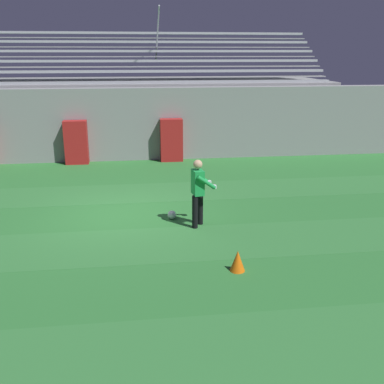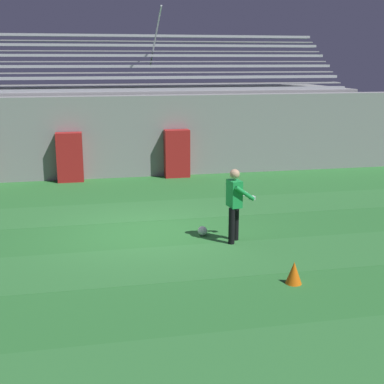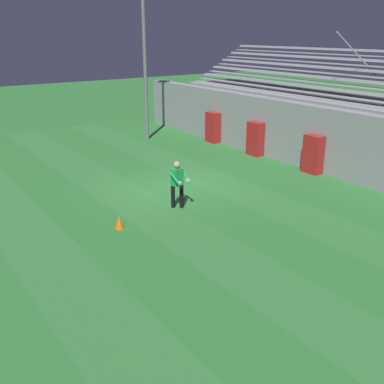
{
  "view_description": "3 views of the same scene",
  "coord_description": "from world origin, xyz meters",
  "px_view_note": "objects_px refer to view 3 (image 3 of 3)",
  "views": [
    {
      "loc": [
        0.42,
        -11.31,
        4.09
      ],
      "look_at": [
        1.74,
        -0.94,
        0.84
      ],
      "focal_mm": 42.0,
      "sensor_mm": 36.0,
      "label": 1
    },
    {
      "loc": [
        -1.34,
        -12.09,
        3.99
      ],
      "look_at": [
        1.16,
        0.12,
        0.9
      ],
      "focal_mm": 50.0,
      "sensor_mm": 36.0,
      "label": 2
    },
    {
      "loc": [
        14.12,
        -9.08,
        5.82
      ],
      "look_at": [
        2.51,
        -0.91,
        0.73
      ],
      "focal_mm": 42.0,
      "sensor_mm": 36.0,
      "label": 3
    }
  ],
  "objects_px": {
    "padding_pillar_gate_left": "(255,139)",
    "padding_pillar_far_left": "(213,127)",
    "padding_pillar_gate_right": "(313,154)",
    "goalkeeper": "(177,182)",
    "soccer_ball": "(182,196)",
    "floodlight_pole": "(144,38)",
    "traffic_cone": "(119,222)"
  },
  "relations": [
    {
      "from": "padding_pillar_gate_left",
      "to": "goalkeeper",
      "type": "distance_m",
      "value": 7.95
    },
    {
      "from": "traffic_cone",
      "to": "soccer_ball",
      "type": "bearing_deg",
      "value": 108.82
    },
    {
      "from": "padding_pillar_gate_left",
      "to": "floodlight_pole",
      "type": "bearing_deg",
      "value": -157.42
    },
    {
      "from": "soccer_ball",
      "to": "floodlight_pole",
      "type": "bearing_deg",
      "value": 157.31
    },
    {
      "from": "soccer_ball",
      "to": "padding_pillar_far_left",
      "type": "bearing_deg",
      "value": 135.22
    },
    {
      "from": "padding_pillar_gate_left",
      "to": "padding_pillar_far_left",
      "type": "distance_m",
      "value": 3.42
    },
    {
      "from": "padding_pillar_far_left",
      "to": "soccer_ball",
      "type": "distance_m",
      "value": 9.2
    },
    {
      "from": "padding_pillar_gate_right",
      "to": "padding_pillar_far_left",
      "type": "height_order",
      "value": "same"
    },
    {
      "from": "floodlight_pole",
      "to": "traffic_cone",
      "type": "bearing_deg",
      "value": -33.81
    },
    {
      "from": "soccer_ball",
      "to": "padding_pillar_gate_left",
      "type": "bearing_deg",
      "value": 115.58
    },
    {
      "from": "padding_pillar_gate_left",
      "to": "traffic_cone",
      "type": "relative_size",
      "value": 3.93
    },
    {
      "from": "padding_pillar_gate_left",
      "to": "soccer_ball",
      "type": "bearing_deg",
      "value": -64.42
    },
    {
      "from": "padding_pillar_gate_left",
      "to": "padding_pillar_gate_right",
      "type": "bearing_deg",
      "value": 0.0
    },
    {
      "from": "floodlight_pole",
      "to": "traffic_cone",
      "type": "xyz_separation_m",
      "value": [
        10.32,
        -6.91,
        -5.29
      ]
    },
    {
      "from": "floodlight_pole",
      "to": "traffic_cone",
      "type": "relative_size",
      "value": 20.98
    },
    {
      "from": "padding_pillar_gate_right",
      "to": "soccer_ball",
      "type": "bearing_deg",
      "value": -94.78
    },
    {
      "from": "floodlight_pole",
      "to": "traffic_cone",
      "type": "distance_m",
      "value": 13.51
    },
    {
      "from": "padding_pillar_gate_left",
      "to": "traffic_cone",
      "type": "bearing_deg",
      "value": -66.51
    },
    {
      "from": "padding_pillar_far_left",
      "to": "soccer_ball",
      "type": "height_order",
      "value": "padding_pillar_far_left"
    },
    {
      "from": "padding_pillar_far_left",
      "to": "traffic_cone",
      "type": "bearing_deg",
      "value": -51.52
    },
    {
      "from": "goalkeeper",
      "to": "soccer_ball",
      "type": "bearing_deg",
      "value": 136.77
    },
    {
      "from": "soccer_ball",
      "to": "padding_pillar_gate_right",
      "type": "bearing_deg",
      "value": 85.22
    },
    {
      "from": "goalkeeper",
      "to": "padding_pillar_gate_left",
      "type": "bearing_deg",
      "value": 117.75
    },
    {
      "from": "padding_pillar_gate_left",
      "to": "padding_pillar_gate_right",
      "type": "relative_size",
      "value": 1.0
    },
    {
      "from": "padding_pillar_gate_left",
      "to": "goalkeeper",
      "type": "xyz_separation_m",
      "value": [
        3.7,
        -7.03,
        0.13
      ]
    },
    {
      "from": "padding_pillar_gate_left",
      "to": "padding_pillar_gate_right",
      "type": "xyz_separation_m",
      "value": [
        3.63,
        0.0,
        0.0
      ]
    },
    {
      "from": "floodlight_pole",
      "to": "soccer_ball",
      "type": "bearing_deg",
      "value": -22.69
    },
    {
      "from": "floodlight_pole",
      "to": "goalkeeper",
      "type": "bearing_deg",
      "value": -24.23
    },
    {
      "from": "goalkeeper",
      "to": "traffic_cone",
      "type": "distance_m",
      "value": 2.61
    },
    {
      "from": "goalkeeper",
      "to": "padding_pillar_gate_right",
      "type": "bearing_deg",
      "value": 90.53
    },
    {
      "from": "padding_pillar_far_left",
      "to": "traffic_cone",
      "type": "distance_m",
      "value": 12.14
    },
    {
      "from": "padding_pillar_gate_right",
      "to": "padding_pillar_far_left",
      "type": "xyz_separation_m",
      "value": [
        -7.05,
        0.0,
        0.0
      ]
    }
  ]
}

